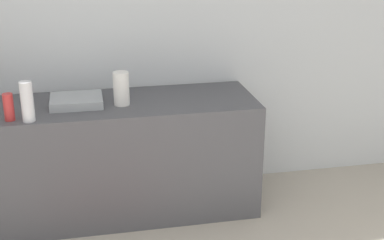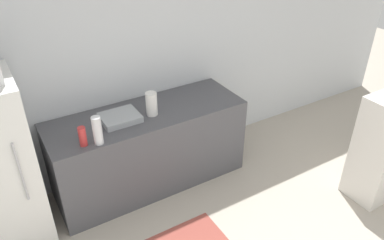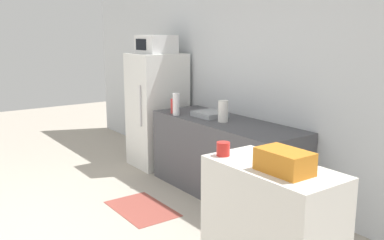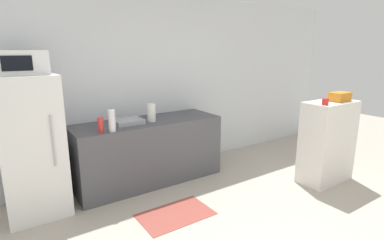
% 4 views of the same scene
% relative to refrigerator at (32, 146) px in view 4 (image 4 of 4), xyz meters
% --- Properties ---
extents(wall_back, '(8.00, 0.06, 2.60)m').
position_rel_refrigerator_xyz_m(wall_back, '(1.44, 0.42, 0.52)').
color(wall_back, silver).
rests_on(wall_back, ground_plane).
extents(refrigerator, '(0.62, 0.70, 1.55)m').
position_rel_refrigerator_xyz_m(refrigerator, '(0.00, 0.00, 0.00)').
color(refrigerator, white).
rests_on(refrigerator, ground_plane).
extents(microwave, '(0.49, 0.41, 0.24)m').
position_rel_refrigerator_xyz_m(microwave, '(-0.00, -0.00, 0.90)').
color(microwave, white).
rests_on(microwave, refrigerator).
extents(counter, '(2.00, 0.69, 0.86)m').
position_rel_refrigerator_xyz_m(counter, '(1.41, 0.04, -0.34)').
color(counter, '#4C4C51').
rests_on(counter, ground_plane).
extents(sink_basin, '(0.36, 0.31, 0.06)m').
position_rel_refrigerator_xyz_m(sink_basin, '(1.13, 0.03, 0.12)').
color(sink_basin, '#9EA3A8').
rests_on(sink_basin, counter).
extents(bottle_tall, '(0.08, 0.08, 0.26)m').
position_rel_refrigerator_xyz_m(bottle_tall, '(0.83, -0.24, 0.22)').
color(bottle_tall, silver).
rests_on(bottle_tall, counter).
extents(bottle_short, '(0.07, 0.07, 0.18)m').
position_rel_refrigerator_xyz_m(bottle_short, '(0.71, -0.20, 0.18)').
color(bottle_short, red).
rests_on(bottle_short, counter).
extents(shelf_cabinet, '(0.78, 0.40, 1.13)m').
position_rel_refrigerator_xyz_m(shelf_cabinet, '(3.45, -1.34, -0.21)').
color(shelf_cabinet, white).
rests_on(shelf_cabinet, ground_plane).
extents(basket, '(0.28, 0.18, 0.12)m').
position_rel_refrigerator_xyz_m(basket, '(3.56, -1.38, 0.41)').
color(basket, orange).
rests_on(basket, shelf_cabinet).
extents(jar, '(0.08, 0.08, 0.08)m').
position_rel_refrigerator_xyz_m(jar, '(3.14, -1.44, 0.39)').
color(jar, red).
rests_on(jar, shelf_cabinet).
extents(paper_towel_roll, '(0.11, 0.11, 0.24)m').
position_rel_refrigerator_xyz_m(paper_towel_roll, '(1.44, -0.03, 0.21)').
color(paper_towel_roll, white).
rests_on(paper_towel_roll, counter).
extents(kitchen_rug, '(0.81, 0.51, 0.01)m').
position_rel_refrigerator_xyz_m(kitchen_rug, '(1.25, -0.96, -0.77)').
color(kitchen_rug, '#99473D').
rests_on(kitchen_rug, ground_plane).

